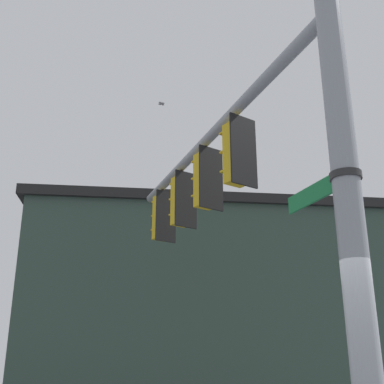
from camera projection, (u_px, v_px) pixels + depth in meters
signal_pole at (349, 208)px, 5.41m from camera, size 0.31×0.31×6.14m
mast_arm at (208, 139)px, 9.65m from camera, size 2.13×7.54×0.19m
traffic_light_nearest_pole at (236, 154)px, 8.33m from camera, size 0.54×0.49×1.31m
traffic_light_mid_inner at (205, 180)px, 9.52m from camera, size 0.54×0.49×1.31m
traffic_light_mid_outer at (181, 201)px, 10.70m from camera, size 0.54×0.49×1.31m
traffic_light_arm_end at (162, 218)px, 11.89m from camera, size 0.54×0.49×1.31m
street_name_sign at (330, 184)px, 5.77m from camera, size 0.48×1.31×0.22m
bird_flying at (161, 104)px, 14.19m from camera, size 0.26×0.20×0.08m
storefront_building at (196, 314)px, 17.59m from camera, size 13.65×12.45×6.41m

